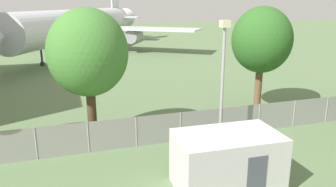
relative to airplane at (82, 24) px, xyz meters
The scene contains 6 objects.
perimeter_fence 37.76m from the airplane, 89.22° to the right, with size 56.07×0.07×1.72m.
airplane is the anchor object (origin of this frame).
portable_cabin 42.99m from the airplane, 85.60° to the right, with size 4.40×2.71×2.42m.
tree_behind_benches 36.46m from the airplane, 92.67° to the right, with size 4.21×4.21×7.43m.
tree_far_right 35.44m from the airplane, 72.96° to the right, with size 4.21×4.21×7.43m.
light_mast 39.16m from the airplane, 82.81° to the right, with size 0.44×0.44×6.79m.
Camera 1 is at (-3.35, -6.10, 7.62)m, focal length 35.00 mm.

